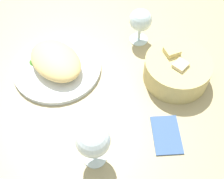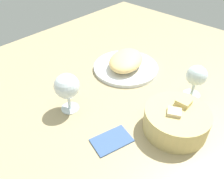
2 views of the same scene
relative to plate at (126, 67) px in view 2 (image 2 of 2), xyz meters
The scene contains 8 objects.
ground_plane 15.22cm from the plate, 67.21° to the left, with size 140.00×140.00×2.00cm, color tan.
plate is the anchor object (origin of this frame).
omelette 3.36cm from the plate, behind, with size 18.13×12.62×5.32cm, color #EFC97D.
lettuce_garnish 7.05cm from the plate, 124.28° to the right, with size 3.71×3.71×1.80cm, color #43862A.
bread_basket 34.96cm from the plate, 64.70° to the left, with size 18.67×18.67×8.70cm.
wine_glass_near 31.63cm from the plate, ahead, with size 7.92×7.92×13.30cm.
wine_glass_far 28.71cm from the plate, 96.54° to the left, with size 6.94×6.94×11.70cm.
folded_napkin 37.38cm from the plate, 34.13° to the left, with size 11.00×7.00×0.80cm, color #39578B.
Camera 2 is at (55.77, 35.61, 52.05)cm, focal length 36.92 mm.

